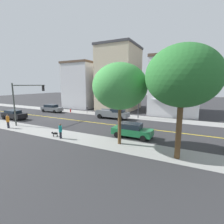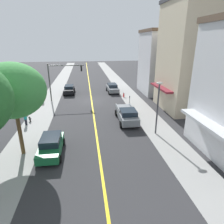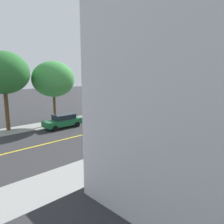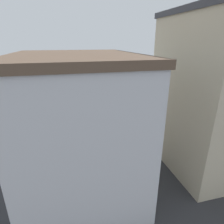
# 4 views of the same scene
# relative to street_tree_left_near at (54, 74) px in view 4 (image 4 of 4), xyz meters

# --- Properties ---
(ground_plane) EXTENTS (140.00, 140.00, 0.00)m
(ground_plane) POSITION_rel_street_tree_left_near_xyz_m (-7.49, -20.91, -6.42)
(ground_plane) COLOR #2D2D30
(sidewalk_left) EXTENTS (3.31, 126.00, 0.01)m
(sidewalk_left) POSITION_rel_street_tree_left_near_xyz_m (-14.45, -20.91, -6.42)
(sidewalk_left) COLOR gray
(sidewalk_left) RESTS_ON ground
(sidewalk_right) EXTENTS (3.31, 126.00, 0.01)m
(sidewalk_right) POSITION_rel_street_tree_left_near_xyz_m (-0.53, -20.91, -6.42)
(sidewalk_right) COLOR gray
(sidewalk_right) RESTS_ON ground
(road_centerline_stripe) EXTENTS (0.20, 126.00, 0.00)m
(road_centerline_stripe) POSITION_rel_street_tree_left_near_xyz_m (-7.49, -20.91, -6.42)
(road_centerline_stripe) COLOR yellow
(road_centerline_stripe) RESTS_ON ground
(pale_office_building) EXTENTS (10.77, 8.40, 14.64)m
(pale_office_building) POSITION_rel_street_tree_left_near_xyz_m (-22.37, -15.14, 0.91)
(pale_office_building) COLOR beige
(pale_office_building) RESTS_ON ground
(corner_shop_building) EXTENTS (12.90, 9.01, 11.23)m
(corner_shop_building) POSITION_rel_street_tree_left_near_xyz_m (-22.36, -2.51, -0.79)
(corner_shop_building) COLOR silver
(corner_shop_building) RESTS_ON ground
(street_tree_left_near) EXTENTS (5.46, 5.46, 8.77)m
(street_tree_left_near) POSITION_rel_street_tree_left_near_xyz_m (0.00, 0.00, 0.00)
(street_tree_left_near) COLOR brown
(street_tree_left_near) RESTS_ON ground
(street_tree_right_corner) EXTENTS (5.19, 5.19, 7.87)m
(street_tree_right_corner) POSITION_rel_street_tree_left_near_xyz_m (-0.88, -5.45, -0.77)
(street_tree_right_corner) COLOR brown
(street_tree_right_corner) RESTS_ON ground
(fire_hydrant) EXTENTS (0.44, 0.24, 0.86)m
(fire_hydrant) POSITION_rel_street_tree_left_near_xyz_m (-13.24, -22.34, -6.00)
(fire_hydrant) COLOR red
(fire_hydrant) RESTS_ON ground
(parking_meter) EXTENTS (0.12, 0.18, 1.32)m
(parking_meter) POSITION_rel_street_tree_left_near_xyz_m (-13.33, -18.12, -5.55)
(parking_meter) COLOR #4C4C51
(parking_meter) RESTS_ON ground
(traffic_light_mast) EXTENTS (5.69, 0.32, 6.04)m
(traffic_light_mast) POSITION_rel_street_tree_left_near_xyz_m (-2.70, -21.75, -2.26)
(traffic_light_mast) COLOR #474C47
(traffic_light_mast) RESTS_ON ground
(street_lamp) EXTENTS (0.70, 0.36, 5.58)m
(street_lamp) POSITION_rel_street_tree_left_near_xyz_m (-13.79, -7.61, -2.90)
(street_lamp) COLOR #38383D
(street_lamp) RESTS_ON ground
(green_sedan_right_curb) EXTENTS (2.04, 4.48, 1.58)m
(green_sedan_right_curb) POSITION_rel_street_tree_left_near_xyz_m (-3.37, -5.06, -5.60)
(green_sedan_right_curb) COLOR #196638
(green_sedan_right_curb) RESTS_ON ground
(black_sedan_right_curb) EXTENTS (2.01, 4.70, 1.52)m
(black_sedan_right_curb) POSITION_rel_street_tree_left_near_xyz_m (-3.51, -26.29, -5.61)
(black_sedan_right_curb) COLOR black
(black_sedan_right_curb) RESTS_ON ground
(silver_sedan_right_curb) EXTENTS (2.05, 4.17, 1.62)m
(silver_sedan_right_curb) POSITION_rel_street_tree_left_near_xyz_m (-3.50, 5.83, -5.58)
(silver_sedan_right_curb) COLOR #B7BABF
(silver_sedan_right_curb) RESTS_ON ground
(grey_sedan_left_curb) EXTENTS (2.18, 4.78, 1.60)m
(grey_sedan_left_curb) POSITION_rel_street_tree_left_near_xyz_m (-11.76, -26.20, -5.59)
(grey_sedan_left_curb) COLOR slate
(grey_sedan_left_curb) RESTS_ON ground
(grey_pickup_truck) EXTENTS (2.34, 5.82, 1.79)m
(grey_pickup_truck) POSITION_rel_street_tree_left_near_xyz_m (-11.42, -11.35, -5.50)
(grey_pickup_truck) COLOR slate
(grey_pickup_truck) RESTS_ON ground
(pedestrian_teal_shirt) EXTENTS (0.34, 0.34, 1.63)m
(pedestrian_teal_shirt) POSITION_rel_street_tree_left_near_xyz_m (0.54, -11.86, -5.56)
(pedestrian_teal_shirt) COLOR black
(pedestrian_teal_shirt) RESTS_ON ground
(pedestrian_orange_shirt) EXTENTS (0.37, 0.37, 1.82)m
(pedestrian_orange_shirt) POSITION_rel_street_tree_left_near_xyz_m (0.44, -21.37, -5.46)
(pedestrian_orange_shirt) COLOR black
(pedestrian_orange_shirt) RESTS_ON ground
(small_dog) EXTENTS (0.51, 0.72, 0.55)m
(small_dog) POSITION_rel_street_tree_left_near_xyz_m (0.37, -12.92, -6.06)
(small_dog) COLOR black
(small_dog) RESTS_ON ground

